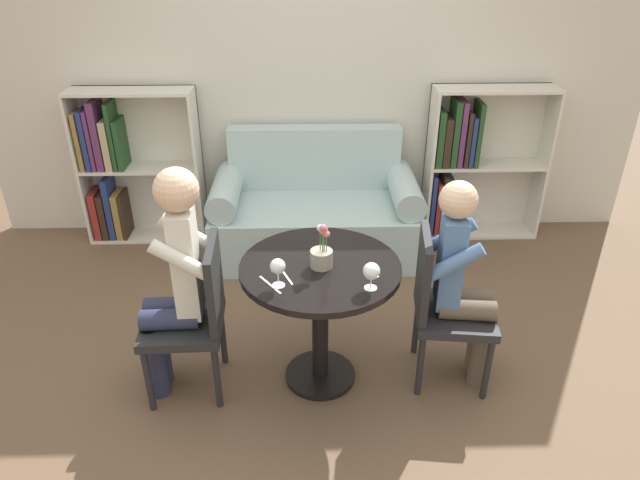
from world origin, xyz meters
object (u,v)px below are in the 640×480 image
Objects in this scene: person_left at (174,279)px; bookshelf_left at (125,168)px; flower_vase at (322,254)px; bookshelf_right at (469,162)px; person_right at (463,282)px; chair_left at (195,313)px; wine_glass_right at (371,272)px; chair_right at (442,303)px; couch at (315,213)px; wine_glass_left at (278,267)px.

bookshelf_left is at bearing -159.64° from person_left.
bookshelf_left reaches higher than flower_vase.
person_right is at bearing -105.28° from bookshelf_right.
person_left is (-0.08, -0.01, 0.22)m from chair_left.
wine_glass_right is (1.74, -1.99, 0.25)m from bookshelf_left.
person_right is at bearing 89.40° from person_left.
bookshelf_left is 2.79m from chair_right.
chair_left is (-0.66, -1.54, 0.18)m from couch.
person_right is (0.09, -0.02, 0.14)m from chair_right.
chair_right is at bearing 90.22° from person_left.
couch is 1.69m from chair_left.
bookshelf_right reaches higher than chair_right.
chair_left is at bearing 98.18° from person_right.
person_right is (1.50, 0.04, -0.08)m from person_left.
person_left reaches higher than chair_right.
couch is 1.75× the size of chair_left.
wine_glass_left is (0.54, -0.14, 0.15)m from person_left.
bookshelf_left is at bearing 131.18° from wine_glass_right.
bookshelf_left is 1.36× the size of chair_right.
wine_glass_left is at bearing 109.79° from chair_right.
bookshelf_left reaches higher than chair_right.
chair_right is 0.69× the size of person_left.
person_left reaches higher than wine_glass_right.
flower_vase reaches higher than wine_glass_left.
bookshelf_right is 2.63m from chair_left.
bookshelf_right is 2.69m from person_left.
person_right is 0.77m from flower_vase.
wine_glass_left is (-1.44, -1.96, 0.24)m from bookshelf_right.
couch is 1.20× the size of person_left.
couch is at bearing 90.27° from flower_vase.
chair_right is (2.17, -1.75, -0.11)m from bookshelf_left.
person_right is 4.87× the size of flower_vase.
person_left is (-1.41, -0.06, 0.22)m from chair_right.
chair_right is (-0.57, -1.75, -0.13)m from bookshelf_right.
chair_left is (-1.90, -1.81, -0.13)m from bookshelf_right.
bookshelf_left is 2.87m from person_right.
chair_right is 1.43m from person_left.
bookshelf_left reaches higher than couch.
bookshelf_right reaches higher than flower_vase.
person_right is at bearing -38.10° from bookshelf_left.
person_left is 1.09× the size of person_right.
person_right is at bearing -94.28° from chair_right.
bookshelf_right is 8.76× the size of wine_glass_right.
person_left is 0.76m from flower_vase.
flower_vase is (-0.66, -0.03, 0.33)m from chair_right.
chair_left is at bearing 91.65° from person_left.
bookshelf_left is 4.94× the size of flower_vase.
wine_glass_right is (0.90, -0.18, 0.35)m from chair_left.
bookshelf_left reaches higher than wine_glass_right.
bookshelf_left is at bearing -157.37° from chair_left.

